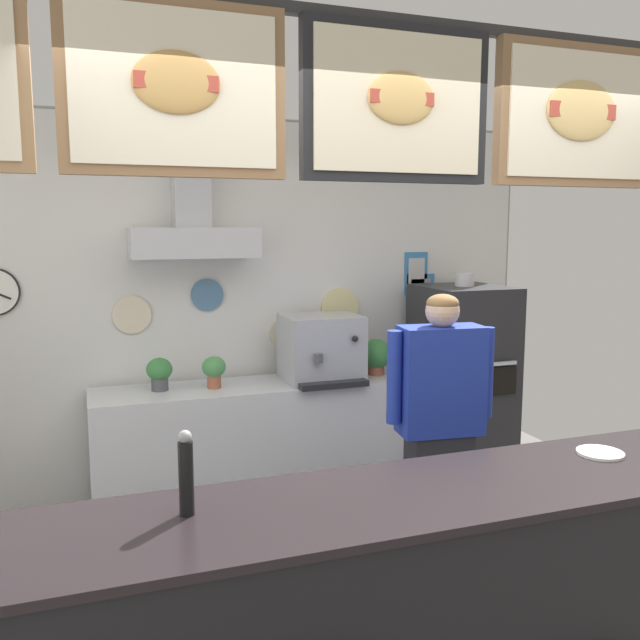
{
  "coord_description": "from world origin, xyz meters",
  "views": [
    {
      "loc": [
        -1.1,
        -2.41,
        1.97
      ],
      "look_at": [
        -0.0,
        0.67,
        1.51
      ],
      "focal_mm": 37.47,
      "sensor_mm": 36.0,
      "label": 1
    }
  ],
  "objects_px": {
    "potted_basil": "(376,355)",
    "pizza_oven": "(461,388)",
    "shop_worker": "(439,430)",
    "condiment_plate": "(600,453)",
    "espresso_machine": "(321,348)",
    "potted_rosemary": "(214,369)",
    "potted_oregano": "(159,372)",
    "pepper_grinder": "(186,473)"
  },
  "relations": [
    {
      "from": "potted_oregano",
      "to": "condiment_plate",
      "type": "bearing_deg",
      "value": -57.76
    },
    {
      "from": "potted_basil",
      "to": "condiment_plate",
      "type": "xyz_separation_m",
      "value": [
        -0.06,
        -2.31,
        0.03
      ]
    },
    {
      "from": "potted_basil",
      "to": "potted_rosemary",
      "type": "relative_size",
      "value": 1.21
    },
    {
      "from": "condiment_plate",
      "to": "pepper_grinder",
      "type": "distance_m",
      "value": 1.66
    },
    {
      "from": "shop_worker",
      "to": "potted_oregano",
      "type": "distance_m",
      "value": 1.88
    },
    {
      "from": "pepper_grinder",
      "to": "potted_rosemary",
      "type": "bearing_deg",
      "value": 77.42
    },
    {
      "from": "espresso_machine",
      "to": "potted_basil",
      "type": "height_order",
      "value": "espresso_machine"
    },
    {
      "from": "espresso_machine",
      "to": "condiment_plate",
      "type": "relative_size",
      "value": 2.9
    },
    {
      "from": "espresso_machine",
      "to": "potted_oregano",
      "type": "distance_m",
      "value": 1.12
    },
    {
      "from": "pizza_oven",
      "to": "condiment_plate",
      "type": "bearing_deg",
      "value": -107.81
    },
    {
      "from": "espresso_machine",
      "to": "potted_rosemary",
      "type": "bearing_deg",
      "value": 179.45
    },
    {
      "from": "shop_worker",
      "to": "condiment_plate",
      "type": "xyz_separation_m",
      "value": [
        0.12,
        -1.07,
        0.21
      ]
    },
    {
      "from": "pizza_oven",
      "to": "espresso_machine",
      "type": "relative_size",
      "value": 3.07
    },
    {
      "from": "potted_rosemary",
      "to": "condiment_plate",
      "type": "distance_m",
      "value": 2.57
    },
    {
      "from": "espresso_machine",
      "to": "pepper_grinder",
      "type": "distance_m",
      "value": 2.64
    },
    {
      "from": "potted_oregano",
      "to": "pizza_oven",
      "type": "bearing_deg",
      "value": -4.5
    },
    {
      "from": "shop_worker",
      "to": "condiment_plate",
      "type": "distance_m",
      "value": 1.09
    },
    {
      "from": "pizza_oven",
      "to": "shop_worker",
      "type": "relative_size",
      "value": 1.01
    },
    {
      "from": "potted_basil",
      "to": "pizza_oven",
      "type": "bearing_deg",
      "value": -11.35
    },
    {
      "from": "potted_basil",
      "to": "pepper_grinder",
      "type": "relative_size",
      "value": 0.94
    },
    {
      "from": "espresso_machine",
      "to": "condiment_plate",
      "type": "height_order",
      "value": "espresso_machine"
    },
    {
      "from": "shop_worker",
      "to": "pizza_oven",
      "type": "bearing_deg",
      "value": -119.73
    },
    {
      "from": "potted_oregano",
      "to": "condiment_plate",
      "type": "xyz_separation_m",
      "value": [
        1.49,
        -2.36,
        0.05
      ]
    },
    {
      "from": "espresso_machine",
      "to": "potted_basil",
      "type": "relative_size",
      "value": 2.03
    },
    {
      "from": "pepper_grinder",
      "to": "espresso_machine",
      "type": "bearing_deg",
      "value": 61.03
    },
    {
      "from": "espresso_machine",
      "to": "condiment_plate",
      "type": "xyz_separation_m",
      "value": [
        0.37,
        -2.29,
        -0.05
      ]
    },
    {
      "from": "pizza_oven",
      "to": "potted_rosemary",
      "type": "relative_size",
      "value": 7.54
    },
    {
      "from": "potted_oregano",
      "to": "condiment_plate",
      "type": "distance_m",
      "value": 2.78
    },
    {
      "from": "pizza_oven",
      "to": "espresso_machine",
      "type": "xyz_separation_m",
      "value": [
        -1.07,
        0.11,
        0.35
      ]
    },
    {
      "from": "pepper_grinder",
      "to": "potted_basil",
      "type": "bearing_deg",
      "value": 53.71
    },
    {
      "from": "potted_oregano",
      "to": "pepper_grinder",
      "type": "relative_size",
      "value": 0.79
    },
    {
      "from": "shop_worker",
      "to": "pepper_grinder",
      "type": "bearing_deg",
      "value": 41.89
    },
    {
      "from": "pizza_oven",
      "to": "potted_basil",
      "type": "height_order",
      "value": "pizza_oven"
    },
    {
      "from": "potted_rosemary",
      "to": "pepper_grinder",
      "type": "height_order",
      "value": "pepper_grinder"
    },
    {
      "from": "pizza_oven",
      "to": "shop_worker",
      "type": "height_order",
      "value": "pizza_oven"
    },
    {
      "from": "shop_worker",
      "to": "espresso_machine",
      "type": "bearing_deg",
      "value": -71.8
    },
    {
      "from": "espresso_machine",
      "to": "condiment_plate",
      "type": "distance_m",
      "value": 2.32
    },
    {
      "from": "pizza_oven",
      "to": "condiment_plate",
      "type": "xyz_separation_m",
      "value": [
        -0.7,
        -2.18,
        0.29
      ]
    },
    {
      "from": "pizza_oven",
      "to": "potted_basil",
      "type": "xyz_separation_m",
      "value": [
        -0.64,
        0.13,
        0.27
      ]
    },
    {
      "from": "espresso_machine",
      "to": "potted_oregano",
      "type": "height_order",
      "value": "espresso_machine"
    },
    {
      "from": "potted_oregano",
      "to": "pepper_grinder",
      "type": "bearing_deg",
      "value": -93.99
    },
    {
      "from": "pizza_oven",
      "to": "pepper_grinder",
      "type": "bearing_deg",
      "value": -136.94
    }
  ]
}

